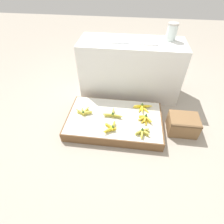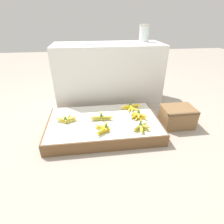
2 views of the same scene
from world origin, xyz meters
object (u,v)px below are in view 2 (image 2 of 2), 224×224
Objects in this scene: banana_bunch_middle_left at (66,119)px; banana_bunch_front_midright at (141,127)px; banana_bunch_middle_midright at (138,116)px; wooden_crate at (177,117)px; banana_bunch_back_midright at (131,107)px; foam_tray_white at (125,43)px; banana_bunch_middle_midleft at (101,117)px; banana_bunch_front_midleft at (104,128)px; glass_jar at (144,33)px.

banana_bunch_front_midright is at bearing -18.59° from banana_bunch_middle_left.
banana_bunch_middle_midright is (0.77, -0.03, 0.00)m from banana_bunch_middle_left.
banana_bunch_middle_midright reaches higher than wooden_crate.
foam_tray_white is (0.00, 0.52, 0.66)m from banana_bunch_back_midright.
wooden_crate is 1.31× the size of banana_bunch_middle_midleft.
banana_bunch_middle_left is at bearing 150.07° from banana_bunch_front_midleft.
banana_bunch_back_midright is (0.36, 0.41, -0.00)m from banana_bunch_front_midleft.
banana_bunch_middle_left is at bearing -165.89° from banana_bunch_back_midright.
banana_bunch_middle_midleft is 1.25× the size of glass_jar.
foam_tray_white is at bearing 89.86° from banana_bunch_back_midright.
banana_bunch_back_midright is (-0.50, 0.21, 0.05)m from wooden_crate.
glass_jar is at bearing 103.81° from wooden_crate.
banana_bunch_middle_midleft is 1.03× the size of banana_bunch_back_midright.
glass_jar reaches higher than banana_bunch_middle_left.
wooden_crate is 1.24m from banana_bunch_middle_left.
foam_tray_white is (0.37, 0.71, 0.65)m from banana_bunch_middle_midleft.
banana_bunch_front_midleft is 1.45m from glass_jar.
glass_jar reaches higher than banana_bunch_front_midleft.
wooden_crate is at bearing -22.81° from banana_bunch_back_midright.
banana_bunch_front_midleft is at bearing -87.46° from banana_bunch_middle_midleft.
wooden_crate is at bearing 24.88° from banana_bunch_front_midright.
banana_bunch_middle_left is at bearing 179.59° from banana_bunch_middle_midleft.
banana_bunch_front_midright is 0.79m from banana_bunch_middle_left.
banana_bunch_middle_midleft is (-0.87, 0.02, 0.05)m from wooden_crate.
banana_bunch_front_midleft reaches higher than banana_bunch_back_midright.
banana_bunch_front_midleft is at bearing -121.78° from glass_jar.
wooden_crate is 0.88m from banana_bunch_front_midleft.
banana_bunch_middle_midright reaches higher than banana_bunch_front_midright.
banana_bunch_middle_midright is 0.85× the size of glass_jar.
wooden_crate is 0.47m from banana_bunch_middle_midright.
glass_jar is (0.29, 0.64, 0.76)m from banana_bunch_back_midright.
banana_bunch_middle_left is (-1.24, 0.02, 0.05)m from wooden_crate.
glass_jar is 0.85× the size of foam_tray_white.
banana_bunch_middle_midleft is at bearing 146.48° from banana_bunch_front_midright.
banana_bunch_front_midright reaches higher than wooden_crate.
banana_bunch_back_midright is 1.21× the size of glass_jar.
banana_bunch_front_midright is 0.78× the size of banana_bunch_middle_left.
glass_jar is at bearing 75.25° from banana_bunch_front_midright.
banana_bunch_middle_midleft is (0.37, -0.00, 0.00)m from banana_bunch_middle_left.
banana_bunch_middle_midright reaches higher than banana_bunch_back_midright.
banana_bunch_back_midright is at bearing 26.99° from banana_bunch_middle_midleft.
banana_bunch_middle_midleft is 1.04m from foam_tray_white.
wooden_crate is 1.58× the size of banana_bunch_front_midleft.
banana_bunch_front_midleft is 0.85× the size of banana_bunch_back_midright.
banana_bunch_front_midright is 0.85× the size of glass_jar.
banana_bunch_middle_midleft is 0.42m from banana_bunch_back_midright.
banana_bunch_middle_left is at bearing 161.41° from banana_bunch_front_midright.
banana_bunch_back_midright is 0.84m from foam_tray_white.
banana_bunch_middle_midright is (0.40, -0.03, 0.00)m from banana_bunch_middle_midleft.
banana_bunch_front_midright is at bearing -96.48° from banana_bunch_middle_midright.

